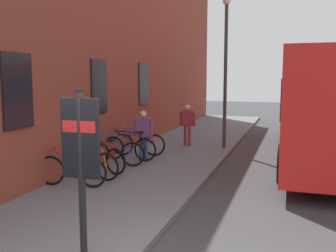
{
  "coord_description": "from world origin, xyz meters",
  "views": [
    {
      "loc": [
        -4.55,
        -2.06,
        2.71
      ],
      "look_at": [
        3.5,
        0.64,
        1.59
      ],
      "focal_mm": 40.4,
      "sensor_mm": 36.0,
      "label": 1
    }
  ],
  "objects_px": {
    "bicycle_far_end": "(101,158)",
    "street_lamp": "(226,60)",
    "bicycle_mid_rack": "(130,148)",
    "bicycle_under_window": "(72,170)",
    "transit_info_sign": "(81,149)",
    "bicycle_end_of_row": "(90,164)",
    "pedestrian_near_bus": "(143,130)",
    "bicycle_nearest_sign": "(115,153)",
    "bicycle_leaning_wall": "(139,144)",
    "pedestrian_crossing_street": "(187,121)",
    "city_bus": "(325,101)"
  },
  "relations": [
    {
      "from": "bicycle_far_end",
      "to": "bicycle_mid_rack",
      "type": "height_order",
      "value": "same"
    },
    {
      "from": "transit_info_sign",
      "to": "bicycle_nearest_sign",
      "type": "bearing_deg",
      "value": 21.96
    },
    {
      "from": "bicycle_leaning_wall",
      "to": "city_bus",
      "type": "distance_m",
      "value": 6.22
    },
    {
      "from": "transit_info_sign",
      "to": "city_bus",
      "type": "bearing_deg",
      "value": -22.7
    },
    {
      "from": "bicycle_leaning_wall",
      "to": "bicycle_end_of_row",
      "type": "bearing_deg",
      "value": 178.35
    },
    {
      "from": "bicycle_under_window",
      "to": "transit_info_sign",
      "type": "xyz_separation_m",
      "value": [
        -3.07,
        -2.17,
        1.21
      ]
    },
    {
      "from": "bicycle_far_end",
      "to": "street_lamp",
      "type": "xyz_separation_m",
      "value": [
        4.5,
        -2.54,
        2.75
      ]
    },
    {
      "from": "bicycle_end_of_row",
      "to": "bicycle_nearest_sign",
      "type": "bearing_deg",
      "value": -0.11
    },
    {
      "from": "bicycle_mid_rack",
      "to": "bicycle_leaning_wall",
      "type": "relative_size",
      "value": 1.02
    },
    {
      "from": "bicycle_end_of_row",
      "to": "city_bus",
      "type": "relative_size",
      "value": 0.17
    },
    {
      "from": "bicycle_mid_rack",
      "to": "bicycle_leaning_wall",
      "type": "height_order",
      "value": "same"
    },
    {
      "from": "bicycle_nearest_sign",
      "to": "pedestrian_near_bus",
      "type": "distance_m",
      "value": 1.2
    },
    {
      "from": "street_lamp",
      "to": "bicycle_mid_rack",
      "type": "bearing_deg",
      "value": 140.48
    },
    {
      "from": "pedestrian_near_bus",
      "to": "bicycle_far_end",
      "type": "bearing_deg",
      "value": 162.43
    },
    {
      "from": "bicycle_under_window",
      "to": "bicycle_leaning_wall",
      "type": "relative_size",
      "value": 1.01
    },
    {
      "from": "bicycle_end_of_row",
      "to": "bicycle_leaning_wall",
      "type": "height_order",
      "value": "same"
    },
    {
      "from": "bicycle_far_end",
      "to": "bicycle_leaning_wall",
      "type": "height_order",
      "value": "same"
    },
    {
      "from": "transit_info_sign",
      "to": "bicycle_leaning_wall",
      "type": "bearing_deg",
      "value": 16.69
    },
    {
      "from": "bicycle_under_window",
      "to": "street_lamp",
      "type": "distance_m",
      "value": 7.0
    },
    {
      "from": "city_bus",
      "to": "pedestrian_near_bus",
      "type": "relative_size",
      "value": 6.83
    },
    {
      "from": "bicycle_mid_rack",
      "to": "street_lamp",
      "type": "distance_m",
      "value": 4.68
    },
    {
      "from": "bicycle_far_end",
      "to": "bicycle_leaning_wall",
      "type": "distance_m",
      "value": 2.3
    },
    {
      "from": "bicycle_mid_rack",
      "to": "pedestrian_near_bus",
      "type": "bearing_deg",
      "value": -72.68
    },
    {
      "from": "bicycle_leaning_wall",
      "to": "transit_info_sign",
      "type": "distance_m",
      "value": 7.19
    },
    {
      "from": "bicycle_leaning_wall",
      "to": "transit_info_sign",
      "type": "bearing_deg",
      "value": -163.31
    },
    {
      "from": "bicycle_far_end",
      "to": "transit_info_sign",
      "type": "bearing_deg",
      "value": -154.35
    },
    {
      "from": "bicycle_end_of_row",
      "to": "bicycle_under_window",
      "type": "bearing_deg",
      "value": 176.48
    },
    {
      "from": "bicycle_under_window",
      "to": "bicycle_leaning_wall",
      "type": "height_order",
      "value": "same"
    },
    {
      "from": "bicycle_end_of_row",
      "to": "bicycle_mid_rack",
      "type": "height_order",
      "value": "same"
    },
    {
      "from": "bicycle_under_window",
      "to": "city_bus",
      "type": "height_order",
      "value": "city_bus"
    },
    {
      "from": "transit_info_sign",
      "to": "street_lamp",
      "type": "bearing_deg",
      "value": -2.41
    },
    {
      "from": "bicycle_leaning_wall",
      "to": "bicycle_nearest_sign",
      "type": "bearing_deg",
      "value": 176.92
    },
    {
      "from": "bicycle_end_of_row",
      "to": "transit_info_sign",
      "type": "height_order",
      "value": "transit_info_sign"
    },
    {
      "from": "bicycle_under_window",
      "to": "pedestrian_crossing_street",
      "type": "relative_size",
      "value": 1.15
    },
    {
      "from": "bicycle_far_end",
      "to": "bicycle_mid_rack",
      "type": "bearing_deg",
      "value": -4.48
    },
    {
      "from": "bicycle_end_of_row",
      "to": "transit_info_sign",
      "type": "xyz_separation_m",
      "value": [
        -3.81,
        -2.12,
        1.21
      ]
    },
    {
      "from": "city_bus",
      "to": "street_lamp",
      "type": "relative_size",
      "value": 1.98
    },
    {
      "from": "bicycle_far_end",
      "to": "street_lamp",
      "type": "height_order",
      "value": "street_lamp"
    },
    {
      "from": "bicycle_end_of_row",
      "to": "pedestrian_near_bus",
      "type": "bearing_deg",
      "value": -11.9
    },
    {
      "from": "bicycle_under_window",
      "to": "bicycle_far_end",
      "type": "height_order",
      "value": "same"
    },
    {
      "from": "bicycle_mid_rack",
      "to": "street_lamp",
      "type": "relative_size",
      "value": 0.33
    },
    {
      "from": "bicycle_mid_rack",
      "to": "city_bus",
      "type": "relative_size",
      "value": 0.17
    },
    {
      "from": "city_bus",
      "to": "pedestrian_crossing_street",
      "type": "relative_size",
      "value": 6.88
    },
    {
      "from": "bicycle_nearest_sign",
      "to": "bicycle_mid_rack",
      "type": "height_order",
      "value": "same"
    },
    {
      "from": "bicycle_under_window",
      "to": "bicycle_mid_rack",
      "type": "distance_m",
      "value": 3.0
    },
    {
      "from": "bicycle_end_of_row",
      "to": "pedestrian_near_bus",
      "type": "height_order",
      "value": "pedestrian_near_bus"
    },
    {
      "from": "bicycle_under_window",
      "to": "transit_info_sign",
      "type": "height_order",
      "value": "transit_info_sign"
    },
    {
      "from": "pedestrian_crossing_street",
      "to": "street_lamp",
      "type": "xyz_separation_m",
      "value": [
        -0.02,
        -1.39,
        2.2
      ]
    },
    {
      "from": "bicycle_nearest_sign",
      "to": "bicycle_mid_rack",
      "type": "relative_size",
      "value": 0.99
    },
    {
      "from": "bicycle_under_window",
      "to": "bicycle_far_end",
      "type": "bearing_deg",
      "value": -0.37
    }
  ]
}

